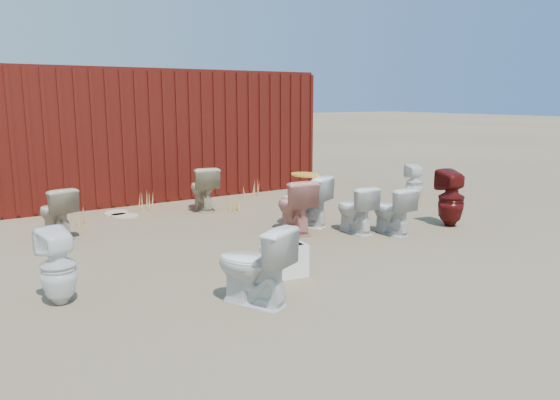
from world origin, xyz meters
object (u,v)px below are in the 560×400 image
toilet_front_c (355,209)px  loose_tank (284,262)px  toilet_back_a (58,266)px  toilet_back_e (414,183)px  toilet_back_yellowlid (305,201)px  shipping_container (155,132)px  toilet_back_beige_left (56,212)px  toilet_back_beige_right (203,188)px  toilet_front_maroon (451,198)px  toilet_front_a (253,265)px  toilet_front_e (392,210)px  toilet_front_pink (295,206)px

toilet_front_c → loose_tank: 2.22m
toilet_back_a → toilet_back_e: 6.81m
toilet_front_c → toilet_back_yellowlid: toilet_back_yellowlid is taller
shipping_container → toilet_back_e: shipping_container is taller
toilet_back_a → toilet_back_beige_left: toilet_back_a is taller
shipping_container → toilet_back_beige_right: size_ratio=8.00×
shipping_container → toilet_front_maroon: 5.94m
toilet_back_a → toilet_back_beige_right: size_ratio=0.96×
toilet_front_a → toilet_front_e: (2.96, 1.24, -0.04)m
toilet_back_beige_right → toilet_back_yellowlid: 2.05m
toilet_back_yellowlid → toilet_front_pink: bearing=7.1°
shipping_container → toilet_front_maroon: (2.58, -5.29, -0.78)m
toilet_back_beige_right → toilet_back_yellowlid: bearing=121.4°
toilet_front_maroon → toilet_front_a: bearing=26.7°
toilet_back_beige_right → shipping_container: bearing=-80.6°
toilet_front_a → toilet_back_yellowlid: 3.17m
toilet_front_maroon → toilet_back_a: bearing=12.5°
toilet_front_c → loose_tank: (-1.93, -1.10, -0.16)m
toilet_back_e → loose_tank: 4.98m
toilet_front_c → toilet_back_e: 2.76m
toilet_front_a → toilet_back_a: 1.80m
toilet_back_beige_left → toilet_back_beige_right: 2.54m
toilet_front_a → toilet_back_beige_left: size_ratio=1.08×
toilet_back_a → loose_tank: toilet_back_a is taller
toilet_back_beige_left → toilet_back_e: toilet_back_beige_left is taller
shipping_container → toilet_back_beige_right: 2.37m
toilet_back_a → toilet_back_beige_right: 4.34m
toilet_back_beige_right → toilet_back_yellowlid: toilet_back_yellowlid is taller
toilet_back_beige_right → toilet_back_e: (3.61, -1.38, -0.03)m
toilet_back_beige_left → toilet_back_e: (6.08, -0.79, -0.00)m
toilet_front_c → toilet_front_e: 0.51m
toilet_front_e → toilet_back_beige_right: toilet_back_beige_right is taller
toilet_front_e → toilet_back_beige_right: bearing=-61.5°
toilet_front_maroon → toilet_back_a: toilet_front_maroon is taller
toilet_front_c → toilet_back_yellowlid: 0.79m
toilet_front_e → toilet_back_yellowlid: size_ratio=0.88×
toilet_back_yellowlid → toilet_back_beige_right: bearing=-94.2°
toilet_front_c → toilet_back_a: (-4.09, -0.58, 0.02)m
toilet_front_a → loose_tank: bearing=-169.0°
toilet_back_beige_left → loose_tank: toilet_back_beige_left is taller
toilet_back_beige_right → toilet_front_a: bearing=80.4°
toilet_front_a → toilet_front_pink: toilet_front_pink is taller
toilet_front_c → toilet_front_e: size_ratio=1.01×
toilet_front_maroon → toilet_back_a: (-5.54, -0.11, -0.06)m
toilet_front_maroon → toilet_back_beige_left: (-5.06, 2.48, -0.07)m
toilet_front_maroon → toilet_back_e: (1.02, 1.69, -0.08)m
shipping_container → toilet_front_e: size_ratio=8.92×
toilet_back_beige_left → toilet_front_pink: bearing=140.2°
toilet_front_e → loose_tank: size_ratio=1.35×
toilet_front_e → toilet_back_beige_right: (-1.51, 2.94, 0.04)m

